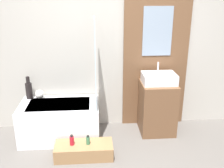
# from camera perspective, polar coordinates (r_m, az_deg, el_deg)

# --- Properties ---
(wall_tiled_back) EXTENTS (4.20, 0.06, 2.60)m
(wall_tiled_back) POSITION_cam_1_polar(r_m,az_deg,el_deg) (3.88, -1.71, 8.88)
(wall_tiled_back) COLOR #B7B2A8
(wall_tiled_back) RESTS_ON ground_plane
(wall_wood_accent) EXTENTS (0.97, 0.04, 2.60)m
(wall_wood_accent) POSITION_cam_1_polar(r_m,az_deg,el_deg) (3.93, 9.67, 8.88)
(wall_wood_accent) COLOR brown
(wall_wood_accent) RESTS_ON ground_plane
(bathtub) EXTENTS (1.10, 0.67, 0.52)m
(bathtub) POSITION_cam_1_polar(r_m,az_deg,el_deg) (3.88, -11.21, -7.75)
(bathtub) COLOR white
(bathtub) RESTS_ON ground_plane
(glass_shower_screen) EXTENTS (0.01, 0.47, 1.19)m
(glass_shower_screen) POSITION_cam_1_polar(r_m,az_deg,el_deg) (3.46, -3.68, 4.42)
(glass_shower_screen) COLOR silver
(glass_shower_screen) RESTS_ON bathtub
(wooden_step_bench) EXTENTS (0.74, 0.32, 0.18)m
(wooden_step_bench) POSITION_cam_1_polar(r_m,az_deg,el_deg) (3.49, -6.12, -14.17)
(wooden_step_bench) COLOR #997047
(wooden_step_bench) RESTS_ON ground_plane
(vanity_cabinet) EXTENTS (0.50, 0.49, 0.77)m
(vanity_cabinet) POSITION_cam_1_polar(r_m,az_deg,el_deg) (3.97, 9.79, -5.07)
(vanity_cabinet) COLOR brown
(vanity_cabinet) RESTS_ON ground_plane
(sink) EXTENTS (0.48, 0.34, 0.29)m
(sink) POSITION_cam_1_polar(r_m,az_deg,el_deg) (3.80, 10.19, 1.21)
(sink) COLOR white
(sink) RESTS_ON vanity_cabinet
(vase_tall_dark) EXTENTS (0.09, 0.09, 0.34)m
(vase_tall_dark) POSITION_cam_1_polar(r_m,az_deg,el_deg) (4.02, -17.64, -1.18)
(vase_tall_dark) COLOR black
(vase_tall_dark) RESTS_ON bathtub
(vase_round_light) EXTENTS (0.13, 0.13, 0.13)m
(vase_round_light) POSITION_cam_1_polar(r_m,az_deg,el_deg) (4.00, -15.49, -2.18)
(vase_round_light) COLOR silver
(vase_round_light) RESTS_ON bathtub
(bottle_soap_primary) EXTENTS (0.06, 0.06, 0.14)m
(bottle_soap_primary) POSITION_cam_1_polar(r_m,az_deg,el_deg) (3.41, -8.74, -12.05)
(bottle_soap_primary) COLOR #B21928
(bottle_soap_primary) RESTS_ON wooden_step_bench
(bottle_soap_secondary) EXTENTS (0.05, 0.05, 0.12)m
(bottle_soap_secondary) POSITION_cam_1_polar(r_m,az_deg,el_deg) (3.41, -5.25, -12.10)
(bottle_soap_secondary) COLOR #38704C
(bottle_soap_secondary) RESTS_ON wooden_step_bench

